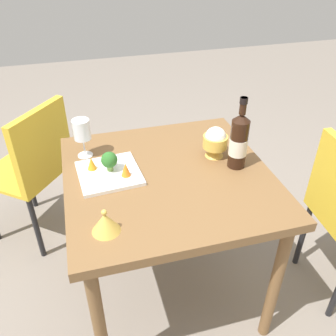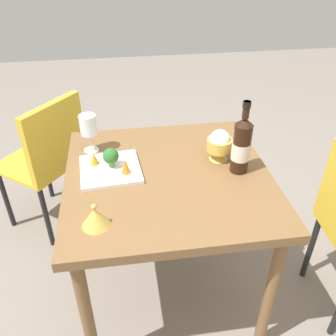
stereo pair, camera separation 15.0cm
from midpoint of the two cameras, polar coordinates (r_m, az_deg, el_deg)
name	(u,v)px [view 2 (the right image)]	position (r m, az deg, el deg)	size (l,w,h in m)	color
ground_plane	(168,286)	(2.03, 2.22, -18.15)	(8.00, 8.00, 0.00)	gray
dining_table	(168,191)	(1.57, 2.74, -3.71)	(0.86, 0.86, 0.73)	brown
chair_by_wall	(49,154)	(2.12, -16.32, 2.11)	(0.56, 0.56, 0.85)	gold
wine_bottle	(242,145)	(1.52, 14.33, 3.41)	(0.08, 0.08, 0.32)	black
wine_glass	(88,126)	(1.63, -9.94, 6.51)	(0.08, 0.08, 0.18)	white
rice_bowl	(220,144)	(1.60, 10.82, 3.60)	(0.11, 0.11, 0.14)	gold
rice_bowl_lid	(95,217)	(1.26, -8.09, -7.79)	(0.10, 0.10, 0.09)	gold
serving_plate	(110,169)	(1.54, -6.37, -0.29)	(0.27, 0.27, 0.02)	white
broccoli_floret	(111,156)	(1.52, -6.25, 1.74)	(0.07, 0.07, 0.09)	#729E4C
carrot_garnish_left	(94,158)	(1.55, -8.92, 1.42)	(0.04, 0.04, 0.05)	orange
carrot_garnish_right	(126,166)	(1.48, -3.86, 0.15)	(0.04, 0.04, 0.06)	orange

